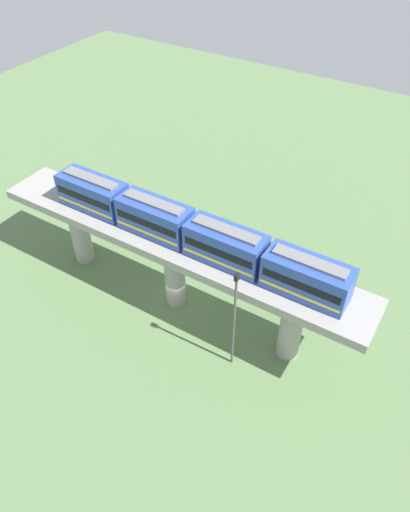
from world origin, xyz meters
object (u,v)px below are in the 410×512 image
(train, at_px, (189,231))
(parked_car_white, at_px, (142,218))
(signal_post, at_px, (234,317))
(parked_car_black, at_px, (290,284))
(tree_near_viaduct, at_px, (225,231))

(train, distance_m, parked_car_white, 16.80)
(parked_car_white, bearing_deg, train, 57.56)
(train, distance_m, signal_post, 8.05)
(parked_car_black, height_order, tree_near_viaduct, tree_near_viaduct)
(parked_car_white, bearing_deg, signal_post, 59.56)
(parked_car_black, distance_m, signal_post, 11.72)
(parked_car_white, height_order, signal_post, signal_post)
(parked_car_black, relative_size, tree_near_viaduct, 0.89)
(train, bearing_deg, tree_near_viaduct, -173.86)
(train, xyz_separation_m, parked_car_white, (-8.11, -11.91, -8.64))
(parked_car_white, relative_size, tree_near_viaduct, 0.85)
(parked_car_black, height_order, parked_car_white, same)
(parked_car_black, relative_size, parked_car_white, 1.04)
(parked_car_black, relative_size, signal_post, 0.42)
(parked_car_black, bearing_deg, signal_post, -12.67)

